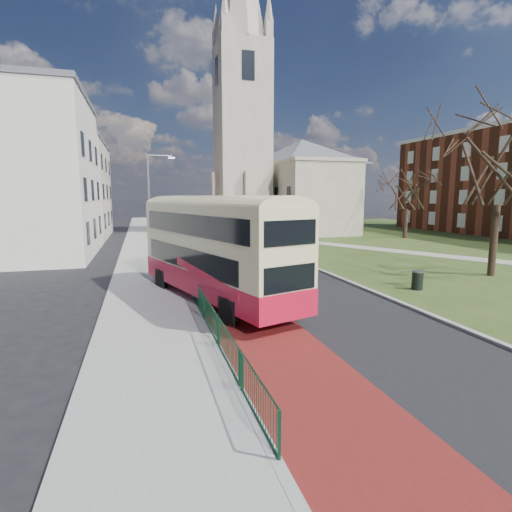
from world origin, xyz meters
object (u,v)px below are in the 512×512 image
object	(u,v)px
litter_bin	(418,280)
streetlamp	(151,200)
winter_tree_far	(408,186)
bus	(214,244)
winter_tree_near	(502,146)

from	to	relation	value
litter_bin	streetlamp	bearing A→B (deg)	131.12
winter_tree_far	litter_bin	world-z (taller)	winter_tree_far
bus	winter_tree_far	size ratio (longest dim) A/B	1.33
winter_tree_near	bus	bearing A→B (deg)	-176.26
streetlamp	bus	size ratio (longest dim) A/B	0.69
litter_bin	winter_tree_near	bearing A→B (deg)	15.60
bus	litter_bin	world-z (taller)	bus
winter_tree_far	winter_tree_near	bearing A→B (deg)	-113.48
winter_tree_far	litter_bin	xyz separation A→B (m)	(-15.85, -22.53, -5.52)
streetlamp	litter_bin	bearing A→B (deg)	-48.88
winter_tree_far	litter_bin	size ratio (longest dim) A/B	8.76
winter_tree_near	litter_bin	size ratio (longest dim) A/B	11.32
winter_tree_near	winter_tree_far	world-z (taller)	winter_tree_near
streetlamp	winter_tree_far	distance (m)	29.89
winter_tree_far	litter_bin	distance (m)	28.10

